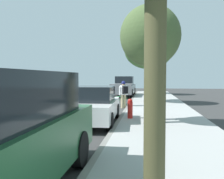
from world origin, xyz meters
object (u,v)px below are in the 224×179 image
parked_pickup_grey_mid (124,87)px  pedestrian_on_phone (161,96)px  street_tree_far_end (148,51)px  cyclist_with_backpack (124,92)px  parked_sedan_white_second (94,105)px  bicycle_at_curb (121,101)px  street_tree_mid_block (150,37)px  parked_suv_green_nearest (0,133)px  street_tree_corner (148,57)px  fire_hydrant (130,108)px

parked_pickup_grey_mid → pedestrian_on_phone: (2.79, -13.35, 0.19)m
parked_pickup_grey_mid → pedestrian_on_phone: bearing=-78.2°
street_tree_far_end → pedestrian_on_phone: street_tree_far_end is taller
cyclist_with_backpack → parked_sedan_white_second: bearing=-98.4°
street_tree_far_end → pedestrian_on_phone: (0.49, -7.27, -2.65)m
bicycle_at_curb → street_tree_mid_block: 6.85m
street_tree_mid_block → pedestrian_on_phone: 2.52m
parked_suv_green_nearest → street_tree_far_end: street_tree_far_end is taller
parked_suv_green_nearest → cyclist_with_backpack: 11.50m
parked_suv_green_nearest → street_tree_corner: bearing=84.1°
bicycle_at_curb → street_tree_far_end: (1.71, 2.20, 3.38)m
parked_sedan_white_second → bicycle_at_curb: bearing=84.5°
street_tree_corner → pedestrian_on_phone: size_ratio=3.06×
parked_suv_green_nearest → pedestrian_on_phone: 7.45m
street_tree_mid_block → street_tree_far_end: street_tree_far_end is taller
street_tree_mid_block → pedestrian_on_phone: size_ratio=2.66×
street_tree_corner → pedestrian_on_phone: (0.49, -16.05, -2.91)m
cyclist_with_backpack → fire_hydrant: cyclist_with_backpack is taller
cyclist_with_backpack → street_tree_mid_block: bearing=-74.6°
parked_sedan_white_second → pedestrian_on_phone: (2.74, 0.55, 0.34)m
parked_suv_green_nearest → parked_sedan_white_second: bearing=88.8°
fire_hydrant → street_tree_corner: bearing=87.1°
parked_pickup_grey_mid → street_tree_mid_block: (2.30, -14.17, 2.52)m
street_tree_far_end → fire_hydrant: street_tree_far_end is taller
cyclist_with_backpack → pedestrian_on_phone: bearing=-66.7°
parked_suv_green_nearest → pedestrian_on_phone: bearing=67.3°
pedestrian_on_phone → parked_pickup_grey_mid: bearing=101.8°
cyclist_with_backpack → street_tree_corner: 11.94m
parked_suv_green_nearest → parked_pickup_grey_mid: bearing=89.8°
bicycle_at_curb → street_tree_corner: street_tree_corner is taller
parked_sedan_white_second → street_tree_mid_block: bearing=-7.0°
parked_sedan_white_second → pedestrian_on_phone: bearing=11.3°
street_tree_far_end → parked_sedan_white_second: bearing=-106.1°
parked_pickup_grey_mid → pedestrian_on_phone: 13.64m
parked_suv_green_nearest → pedestrian_on_phone: parked_suv_green_nearest is taller
parked_pickup_grey_mid → street_tree_mid_block: street_tree_mid_block is taller
street_tree_mid_block → parked_suv_green_nearest: bearing=-111.6°
parked_suv_green_nearest → fire_hydrant: 7.19m
street_tree_far_end → pedestrian_on_phone: size_ratio=2.95×
cyclist_with_backpack → street_tree_mid_block: 6.12m
bicycle_at_curb → fire_hydrant: bearing=-79.7°
bicycle_at_curb → pedestrian_on_phone: pedestrian_on_phone is taller
bicycle_at_curb → cyclist_with_backpack: size_ratio=0.86×
street_tree_far_end → fire_hydrant: 7.86m
cyclist_with_backpack → street_tree_corner: (1.49, 11.46, 3.00)m
cyclist_with_backpack → street_tree_mid_block: street_tree_mid_block is taller
street_tree_far_end → street_tree_corner: (-0.00, 8.79, 0.25)m
cyclist_with_backpack → street_tree_far_end: 4.11m
bicycle_at_curb → parked_suv_green_nearest: bearing=-93.3°
parked_suv_green_nearest → parked_sedan_white_second: size_ratio=1.05×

